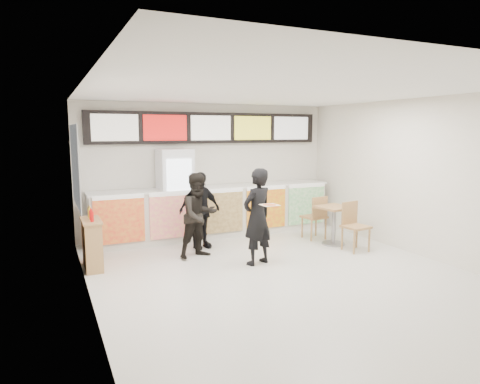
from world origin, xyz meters
TOP-DOWN VIEW (x-y plane):
  - floor at (0.00, 0.00)m, footprint 7.00×7.00m
  - ceiling at (0.00, 0.00)m, footprint 7.00×7.00m
  - wall_back at (0.00, 3.50)m, footprint 6.00×0.00m
  - wall_left at (-3.00, 0.00)m, footprint 0.00×7.00m
  - wall_right at (3.00, 0.00)m, footprint 0.00×7.00m
  - service_counter at (0.00, 3.09)m, footprint 5.56×0.77m
  - menu_board at (0.00, 3.41)m, footprint 5.50×0.14m
  - drinks_fridge at (-0.93, 3.11)m, footprint 0.70×0.67m
  - mirror_panel at (-2.99, 2.45)m, footprint 0.01×2.00m
  - customer_main at (-0.10, 0.82)m, footprint 0.73×0.59m
  - customer_left at (-0.90, 1.66)m, footprint 0.91×0.78m
  - customer_mid at (-0.68, 2.26)m, footprint 0.97×0.55m
  - pizza_slice at (-0.10, 0.37)m, footprint 0.36×0.36m
  - cafe_table at (1.98, 1.35)m, footprint 0.75×1.71m
  - condiment_ledge at (-2.82, 1.78)m, footprint 0.32×0.78m

SIDE VIEW (x-z plane):
  - floor at x=0.00m, z-range 0.00..0.00m
  - condiment_ledge at x=-2.82m, z-range -0.07..0.96m
  - cafe_table at x=1.98m, z-range 0.08..1.05m
  - service_counter at x=0.00m, z-range 0.00..1.14m
  - customer_mid at x=-0.68m, z-range 0.00..1.57m
  - customer_left at x=-0.90m, z-range 0.00..1.61m
  - customer_main at x=-0.10m, z-range 0.00..1.73m
  - drinks_fridge at x=-0.93m, z-range 0.00..2.00m
  - pizza_slice at x=-0.10m, z-range 1.15..1.17m
  - wall_back at x=0.00m, z-range -1.50..4.50m
  - wall_left at x=-3.00m, z-range -2.00..5.00m
  - wall_right at x=3.00m, z-range -2.00..5.00m
  - mirror_panel at x=-2.99m, z-range 1.00..2.50m
  - menu_board at x=0.00m, z-range 2.10..2.80m
  - ceiling at x=0.00m, z-range 3.00..3.00m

